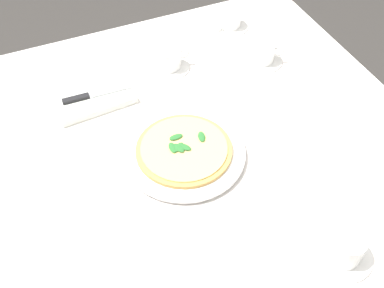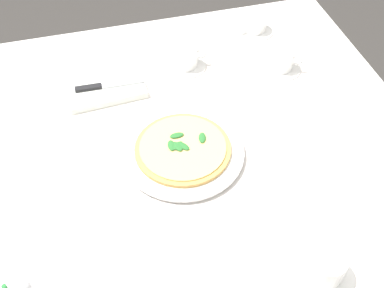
% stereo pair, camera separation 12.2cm
% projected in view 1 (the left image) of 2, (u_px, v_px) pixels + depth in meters
% --- Properties ---
extents(ground_plane, '(8.00, 8.00, 0.00)m').
position_uv_depth(ground_plane, '(197.00, 274.00, 1.79)').
color(ground_plane, '#33302D').
extents(dining_table, '(1.18, 1.18, 0.73)m').
position_uv_depth(dining_table, '(199.00, 173.00, 1.34)').
color(dining_table, white).
rests_on(dining_table, ground_plane).
extents(pizza_plate, '(0.31, 0.31, 0.02)m').
position_uv_depth(pizza_plate, '(184.00, 153.00, 1.21)').
color(pizza_plate, white).
rests_on(pizza_plate, dining_table).
extents(pizza, '(0.24, 0.24, 0.02)m').
position_uv_depth(pizza, '(184.00, 149.00, 1.20)').
color(pizza, tan).
rests_on(pizza, pizza_plate).
extents(coffee_cup_far_left, '(0.13, 0.13, 0.07)m').
position_uv_depth(coffee_cup_far_left, '(262.00, 53.00, 1.46)').
color(coffee_cup_far_left, white).
rests_on(coffee_cup_far_left, dining_table).
extents(coffee_cup_near_left, '(0.13, 0.13, 0.07)m').
position_uv_depth(coffee_cup_near_left, '(345.00, 248.00, 1.00)').
color(coffee_cup_near_left, white).
rests_on(coffee_cup_near_left, dining_table).
extents(coffee_cup_right_edge, '(0.13, 0.13, 0.06)m').
position_uv_depth(coffee_cup_right_edge, '(229.00, 20.00, 1.58)').
color(coffee_cup_right_edge, white).
rests_on(coffee_cup_right_edge, dining_table).
extents(coffee_cup_near_right, '(0.13, 0.13, 0.07)m').
position_uv_depth(coffee_cup_near_right, '(168.00, 59.00, 1.44)').
color(coffee_cup_near_right, white).
rests_on(coffee_cup_near_right, dining_table).
extents(napkin_folded, '(0.23, 0.14, 0.02)m').
position_uv_depth(napkin_folded, '(93.00, 98.00, 1.35)').
color(napkin_folded, white).
rests_on(napkin_folded, dining_table).
extents(dinner_knife, '(0.20, 0.03, 0.01)m').
position_uv_depth(dinner_knife, '(94.00, 94.00, 1.34)').
color(dinner_knife, silver).
rests_on(dinner_knife, napkin_folded).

